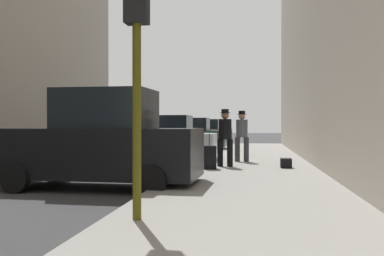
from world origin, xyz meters
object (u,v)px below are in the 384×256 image
(duffel_bag, at_px, (286,163))
(traffic_light, at_px, (137,31))
(parked_black_suv, at_px, (100,143))
(parked_silver_sedan, at_px, (161,140))
(rolling_suitcase, at_px, (209,157))
(parked_dark_green_sedan, at_px, (188,135))
(pedestrian_with_beanie, at_px, (242,133))
(fire_hydrant, at_px, (211,148))
(pedestrian_with_fedora, at_px, (225,135))
(parked_gray_coupe, at_px, (203,133))

(duffel_bag, bearing_deg, traffic_light, -109.34)
(parked_black_suv, height_order, traffic_light, traffic_light)
(parked_silver_sedan, distance_m, rolling_suitcase, 4.07)
(parked_black_suv, height_order, parked_dark_green_sedan, parked_black_suv)
(pedestrian_with_beanie, height_order, rolling_suitcase, pedestrian_with_beanie)
(parked_silver_sedan, height_order, pedestrian_with_beanie, pedestrian_with_beanie)
(parked_black_suv, bearing_deg, duffel_bag, 40.31)
(duffel_bag, bearing_deg, pedestrian_with_beanie, 125.59)
(fire_hydrant, bearing_deg, pedestrian_with_fedora, -77.76)
(parked_black_suv, xyz_separation_m, fire_hydrant, (1.80, 7.55, -0.54))
(parked_dark_green_sedan, bearing_deg, pedestrian_with_beanie, -68.47)
(parked_silver_sedan, relative_size, pedestrian_with_fedora, 2.37)
(pedestrian_with_beanie, bearing_deg, parked_gray_coupe, 101.72)
(fire_hydrant, bearing_deg, traffic_light, -89.74)
(pedestrian_with_fedora, xyz_separation_m, pedestrian_with_beanie, (0.47, 1.79, 0.00))
(parked_gray_coupe, bearing_deg, parked_black_suv, -90.00)
(parked_dark_green_sedan, relative_size, traffic_light, 1.18)
(parked_dark_green_sedan, height_order, duffel_bag, parked_dark_green_sedan)
(parked_dark_green_sedan, relative_size, pedestrian_with_fedora, 2.38)
(fire_hydrant, bearing_deg, parked_black_suv, -103.43)
(fire_hydrant, bearing_deg, parked_gray_coupe, 97.94)
(parked_silver_sedan, bearing_deg, parked_dark_green_sedan, 90.00)
(rolling_suitcase, height_order, duffel_bag, rolling_suitcase)
(parked_dark_green_sedan, distance_m, parked_gray_coupe, 7.03)
(parked_dark_green_sedan, relative_size, rolling_suitcase, 4.07)
(parked_gray_coupe, distance_m, pedestrian_with_fedora, 16.81)
(parked_black_suv, bearing_deg, pedestrian_with_beanie, 61.55)
(parked_silver_sedan, xyz_separation_m, fire_hydrant, (1.80, 0.94, -0.35))
(parked_black_suv, bearing_deg, pedestrian_with_fedora, 56.20)
(pedestrian_with_fedora, height_order, rolling_suitcase, pedestrian_with_fedora)
(pedestrian_with_beanie, bearing_deg, parked_silver_sedan, 163.04)
(parked_gray_coupe, bearing_deg, pedestrian_with_fedora, -81.10)
(fire_hydrant, height_order, pedestrian_with_fedora, pedestrian_with_fedora)
(parked_black_suv, relative_size, traffic_light, 1.29)
(parked_silver_sedan, distance_m, fire_hydrant, 2.06)
(parked_black_suv, distance_m, parked_gray_coupe, 20.49)
(parked_black_suv, distance_m, pedestrian_with_beanie, 6.45)
(pedestrian_with_fedora, relative_size, rolling_suitcase, 1.71)
(pedestrian_with_fedora, bearing_deg, parked_black_suv, -123.80)
(parked_silver_sedan, distance_m, pedestrian_with_beanie, 3.23)
(pedestrian_with_fedora, distance_m, duffel_bag, 2.03)
(rolling_suitcase, bearing_deg, parked_dark_green_sedan, 101.99)
(parked_dark_green_sedan, bearing_deg, rolling_suitcase, -78.01)
(parked_gray_coupe, bearing_deg, rolling_suitcase, -82.81)
(parked_gray_coupe, relative_size, pedestrian_with_fedora, 2.40)
(parked_silver_sedan, xyz_separation_m, rolling_suitcase, (2.18, -3.41, -0.36))
(parked_black_suv, relative_size, parked_gray_coupe, 1.09)
(traffic_light, bearing_deg, duffel_bag, 70.66)
(rolling_suitcase, bearing_deg, fire_hydrant, 94.95)
(parked_black_suv, xyz_separation_m, rolling_suitcase, (2.18, 3.20, -0.54))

